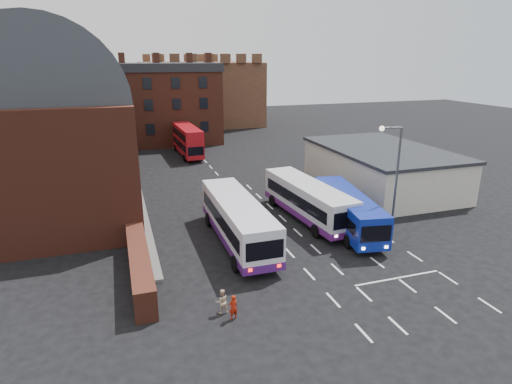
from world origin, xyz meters
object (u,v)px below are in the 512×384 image
object	(u,v)px
bus_white_inbound	(308,198)
street_lamp	(393,171)
bus_red_double	(187,140)
pedestrian_beige	(222,301)
bus_blue	(348,209)
bus_white_outbound	(237,218)
pedestrian_red	(233,307)

from	to	relation	value
bus_white_inbound	street_lamp	bearing A→B (deg)	126.07
bus_white_inbound	street_lamp	xyz separation A→B (m)	(4.41, -5.13, 3.26)
bus_red_double	pedestrian_beige	size ratio (longest dim) A/B	7.29
bus_blue	bus_red_double	size ratio (longest dim) A/B	1.06
street_lamp	bus_white_outbound	bearing A→B (deg)	168.29
street_lamp	bus_red_double	bearing A→B (deg)	106.98
pedestrian_red	bus_red_double	bearing A→B (deg)	-111.28
bus_white_outbound	pedestrian_red	bearing A→B (deg)	-107.21
bus_white_outbound	bus_blue	size ratio (longest dim) A/B	1.11
bus_red_double	pedestrian_red	xyz separation A→B (m)	(-4.28, -39.27, -1.46)
bus_white_outbound	bus_white_inbound	bearing A→B (deg)	22.09
bus_white_outbound	bus_white_inbound	size ratio (longest dim) A/B	1.03
street_lamp	pedestrian_beige	bearing A→B (deg)	-157.17
bus_white_inbound	pedestrian_red	size ratio (longest dim) A/B	8.37
bus_white_inbound	pedestrian_beige	xyz separation A→B (m)	(-10.20, -11.28, -1.15)
bus_blue	pedestrian_red	world-z (taller)	bus_blue
bus_white_inbound	street_lamp	world-z (taller)	street_lamp
bus_blue	pedestrian_beige	bearing A→B (deg)	43.50
bus_red_double	pedestrian_beige	xyz separation A→B (m)	(-4.72, -38.55, -1.46)
bus_white_outbound	pedestrian_red	world-z (taller)	bus_white_outbound
bus_blue	pedestrian_beige	size ratio (longest dim) A/B	7.76
street_lamp	pedestrian_red	bearing A→B (deg)	-154.13
pedestrian_red	street_lamp	bearing A→B (deg)	-169.19
bus_white_inbound	pedestrian_beige	world-z (taller)	bus_white_inbound
pedestrian_red	bus_white_outbound	bearing A→B (deg)	-122.36
bus_white_outbound	street_lamp	bearing A→B (deg)	-11.62
bus_white_inbound	bus_red_double	distance (m)	27.82
bus_white_inbound	street_lamp	distance (m)	7.51
bus_blue	street_lamp	world-z (taller)	street_lamp
bus_white_outbound	pedestrian_beige	distance (m)	9.20
street_lamp	pedestrian_red	world-z (taller)	street_lamp
street_lamp	bus_white_inbound	bearing A→B (deg)	130.67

